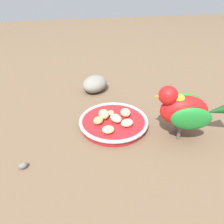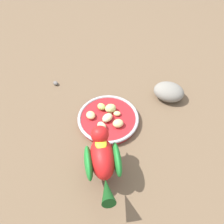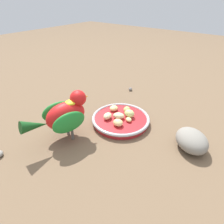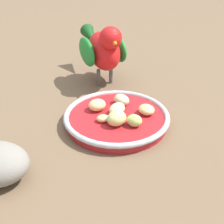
{
  "view_description": "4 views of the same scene",
  "coord_description": "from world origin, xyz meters",
  "px_view_note": "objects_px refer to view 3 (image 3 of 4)",
  "views": [
    {
      "loc": [
        -0.49,
        0.13,
        0.38
      ],
      "look_at": [
        0.02,
        0.01,
        0.05
      ],
      "focal_mm": 34.24,
      "sensor_mm": 36.0,
      "label": 1
    },
    {
      "loc": [
        -0.18,
        -0.5,
        0.71
      ],
      "look_at": [
        0.03,
        -0.01,
        0.06
      ],
      "focal_mm": 41.92,
      "sensor_mm": 36.0,
      "label": 2
    },
    {
      "loc": [
        0.35,
        -0.47,
        0.41
      ],
      "look_at": [
        0.0,
        -0.02,
        0.05
      ],
      "focal_mm": 30.92,
      "sensor_mm": 36.0,
      "label": 3
    },
    {
      "loc": [
        0.34,
        0.44,
        0.35
      ],
      "look_at": [
        0.04,
        0.01,
        0.04
      ],
      "focal_mm": 52.04,
      "sensor_mm": 36.0,
      "label": 4
    }
  ],
  "objects_px": {
    "feeding_bowl": "(121,119)",
    "apple_piece_5": "(118,123)",
    "apple_piece_6": "(129,114)",
    "pebble_1": "(0,154)",
    "apple_piece_2": "(119,115)",
    "parrot": "(64,115)",
    "apple_piece_4": "(114,108)",
    "rock_large": "(192,140)",
    "apple_piece_1": "(129,120)",
    "apple_piece_3": "(108,116)",
    "pebble_0": "(130,89)",
    "apple_piece_0": "(127,110)"
  },
  "relations": [
    {
      "from": "feeding_bowl",
      "to": "apple_piece_5",
      "type": "relative_size",
      "value": 5.85
    },
    {
      "from": "apple_piece_6",
      "to": "pebble_1",
      "type": "height_order",
      "value": "apple_piece_6"
    },
    {
      "from": "apple_piece_6",
      "to": "apple_piece_5",
      "type": "bearing_deg",
      "value": -91.11
    },
    {
      "from": "apple_piece_2",
      "to": "apple_piece_6",
      "type": "distance_m",
      "value": 0.04
    },
    {
      "from": "apple_piece_5",
      "to": "parrot",
      "type": "bearing_deg",
      "value": -128.47
    },
    {
      "from": "apple_piece_4",
      "to": "rock_large",
      "type": "height_order",
      "value": "rock_large"
    },
    {
      "from": "apple_piece_6",
      "to": "pebble_1",
      "type": "relative_size",
      "value": 1.49
    },
    {
      "from": "apple_piece_1",
      "to": "apple_piece_3",
      "type": "relative_size",
      "value": 0.68
    },
    {
      "from": "apple_piece_5",
      "to": "parrot",
      "type": "height_order",
      "value": "parrot"
    },
    {
      "from": "apple_piece_4",
      "to": "pebble_1",
      "type": "distance_m",
      "value": 0.4
    },
    {
      "from": "feeding_bowl",
      "to": "apple_piece_2",
      "type": "distance_m",
      "value": 0.02
    },
    {
      "from": "apple_piece_4",
      "to": "apple_piece_6",
      "type": "relative_size",
      "value": 0.89
    },
    {
      "from": "apple_piece_1",
      "to": "apple_piece_5",
      "type": "height_order",
      "value": "apple_piece_5"
    },
    {
      "from": "rock_large",
      "to": "pebble_0",
      "type": "xyz_separation_m",
      "value": [
        -0.36,
        0.23,
        -0.02
      ]
    },
    {
      "from": "apple_piece_0",
      "to": "pebble_1",
      "type": "xyz_separation_m",
      "value": [
        -0.17,
        -0.4,
        -0.02
      ]
    },
    {
      "from": "parrot",
      "to": "apple_piece_2",
      "type": "bearing_deg",
      "value": -11.09
    },
    {
      "from": "apple_piece_0",
      "to": "apple_piece_5",
      "type": "bearing_deg",
      "value": -75.01
    },
    {
      "from": "apple_piece_6",
      "to": "apple_piece_4",
      "type": "bearing_deg",
      "value": 178.81
    },
    {
      "from": "feeding_bowl",
      "to": "apple_piece_0",
      "type": "xyz_separation_m",
      "value": [
        -0.01,
        0.05,
        0.02
      ]
    },
    {
      "from": "apple_piece_3",
      "to": "feeding_bowl",
      "type": "bearing_deg",
      "value": 41.19
    },
    {
      "from": "feeding_bowl",
      "to": "apple_piece_0",
      "type": "bearing_deg",
      "value": 96.98
    },
    {
      "from": "apple_piece_1",
      "to": "pebble_1",
      "type": "height_order",
      "value": "apple_piece_1"
    },
    {
      "from": "apple_piece_3",
      "to": "parrot",
      "type": "xyz_separation_m",
      "value": [
        -0.05,
        -0.14,
        0.06
      ]
    },
    {
      "from": "apple_piece_3",
      "to": "parrot",
      "type": "height_order",
      "value": "parrot"
    },
    {
      "from": "apple_piece_1",
      "to": "apple_piece_2",
      "type": "height_order",
      "value": "apple_piece_2"
    },
    {
      "from": "apple_piece_3",
      "to": "apple_piece_4",
      "type": "relative_size",
      "value": 1.07
    },
    {
      "from": "apple_piece_2",
      "to": "apple_piece_5",
      "type": "bearing_deg",
      "value": -59.34
    },
    {
      "from": "pebble_0",
      "to": "apple_piece_3",
      "type": "bearing_deg",
      "value": -73.4
    },
    {
      "from": "apple_piece_1",
      "to": "apple_piece_6",
      "type": "height_order",
      "value": "apple_piece_6"
    },
    {
      "from": "rock_large",
      "to": "pebble_0",
      "type": "distance_m",
      "value": 0.43
    },
    {
      "from": "apple_piece_0",
      "to": "apple_piece_6",
      "type": "height_order",
      "value": "apple_piece_6"
    },
    {
      "from": "apple_piece_0",
      "to": "apple_piece_2",
      "type": "bearing_deg",
      "value": -89.27
    },
    {
      "from": "apple_piece_0",
      "to": "rock_large",
      "type": "xyz_separation_m",
      "value": [
        0.25,
        -0.03,
        -0.0
      ]
    },
    {
      "from": "pebble_1",
      "to": "apple_piece_0",
      "type": "bearing_deg",
      "value": 66.57
    },
    {
      "from": "apple_piece_1",
      "to": "pebble_0",
      "type": "xyz_separation_m",
      "value": [
        -0.15,
        0.24,
        -0.02
      ]
    },
    {
      "from": "apple_piece_4",
      "to": "parrot",
      "type": "bearing_deg",
      "value": -99.89
    },
    {
      "from": "apple_piece_2",
      "to": "apple_piece_6",
      "type": "relative_size",
      "value": 1.05
    },
    {
      "from": "apple_piece_1",
      "to": "rock_large",
      "type": "bearing_deg",
      "value": 4.68
    },
    {
      "from": "apple_piece_2",
      "to": "apple_piece_4",
      "type": "distance_m",
      "value": 0.06
    },
    {
      "from": "feeding_bowl",
      "to": "apple_piece_4",
      "type": "bearing_deg",
      "value": 152.23
    },
    {
      "from": "apple_piece_2",
      "to": "feeding_bowl",
      "type": "bearing_deg",
      "value": 24.93
    },
    {
      "from": "parrot",
      "to": "rock_large",
      "type": "xyz_separation_m",
      "value": [
        0.33,
        0.19,
        -0.06
      ]
    },
    {
      "from": "apple_piece_2",
      "to": "apple_piece_4",
      "type": "relative_size",
      "value": 1.17
    },
    {
      "from": "apple_piece_5",
      "to": "apple_piece_3",
      "type": "bearing_deg",
      "value": 169.17
    },
    {
      "from": "apple_piece_5",
      "to": "pebble_1",
      "type": "xyz_separation_m",
      "value": [
        -0.2,
        -0.31,
        -0.02
      ]
    },
    {
      "from": "apple_piece_1",
      "to": "apple_piece_3",
      "type": "xyz_separation_m",
      "value": [
        -0.07,
        -0.03,
        0.0
      ]
    },
    {
      "from": "apple_piece_2",
      "to": "pebble_0",
      "type": "relative_size",
      "value": 1.91
    },
    {
      "from": "apple_piece_0",
      "to": "pebble_1",
      "type": "distance_m",
      "value": 0.43
    },
    {
      "from": "feeding_bowl",
      "to": "pebble_1",
      "type": "bearing_deg",
      "value": -116.94
    },
    {
      "from": "apple_piece_4",
      "to": "rock_large",
      "type": "distance_m",
      "value": 0.3
    }
  ]
}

